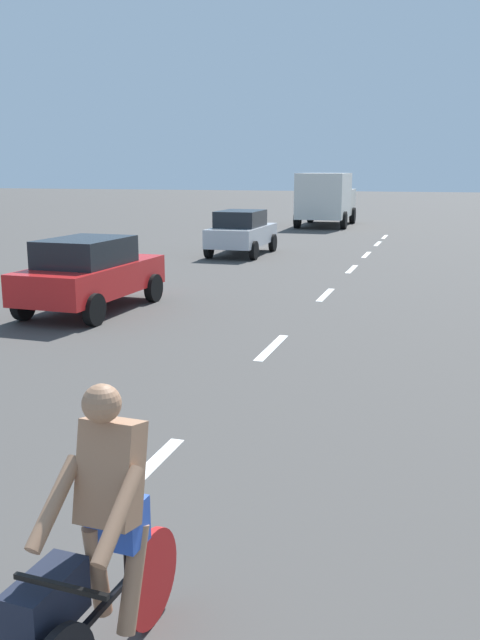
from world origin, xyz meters
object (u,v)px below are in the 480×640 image
cyclist (96,552)px  parked_car_red (90,272)px  parked_car_silver (242,231)px  delivery_truck (326,198)px

cyclist → parked_car_red: bearing=-57.5°
parked_car_red → parked_car_silver: 10.45m
delivery_truck → parked_car_silver: bearing=-93.8°
parked_car_silver → parked_car_red: bearing=-91.3°
parked_car_red → cyclist: bearing=-59.0°
parked_car_silver → cyclist: bearing=-75.6°
parked_car_silver → delivery_truck: (0.62, 13.66, 0.67)m
cyclist → delivery_truck: (-4.61, 33.82, 0.67)m
cyclist → parked_car_silver: cyclist is taller
parked_car_silver → delivery_truck: delivery_truck is taller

